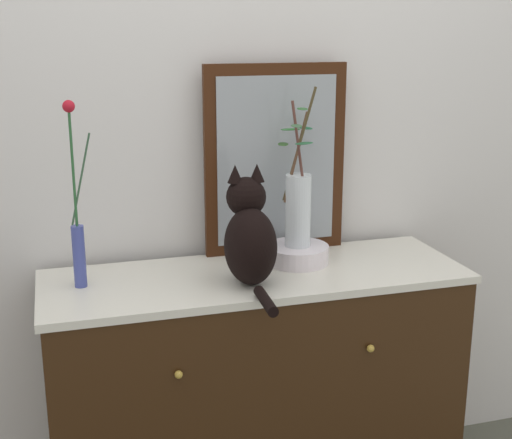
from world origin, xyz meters
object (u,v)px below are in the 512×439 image
cat_sitting (250,236)px  vase_slim_green (78,231)px  mirror_leaning (276,160)px  bowl_porcelain (297,254)px  vase_glass_clear (298,204)px  sideboard (256,397)px

cat_sitting → vase_slim_green: size_ratio=0.70×
mirror_leaning → bowl_porcelain: (0.03, -0.15, -0.30)m
mirror_leaning → vase_glass_clear: size_ratio=1.24×
sideboard → mirror_leaning: (0.13, 0.21, 0.77)m
sideboard → vase_slim_green: (-0.55, 0.04, 0.63)m
sideboard → vase_glass_clear: 0.67m
mirror_leaning → vase_slim_green: size_ratio=1.15×
sideboard → vase_slim_green: 0.83m
mirror_leaning → vase_slim_green: mirror_leaning is taller
bowl_porcelain → vase_glass_clear: (0.00, 0.00, 0.17)m
bowl_porcelain → vase_glass_clear: vase_glass_clear is taller
mirror_leaning → sideboard: bearing=-122.1°
cat_sitting → vase_slim_green: bearing=167.5°
bowl_porcelain → vase_slim_green: bearing=-177.7°
mirror_leaning → vase_slim_green: bearing=-165.6°
mirror_leaning → cat_sitting: mirror_leaning is taller
sideboard → vase_glass_clear: vase_glass_clear is taller
cat_sitting → vase_slim_green: (-0.51, 0.11, 0.03)m
cat_sitting → vase_slim_green: 0.52m
mirror_leaning → bowl_porcelain: 0.33m
vase_slim_green → bowl_porcelain: vase_slim_green is taller
cat_sitting → bowl_porcelain: (0.21, 0.14, -0.12)m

